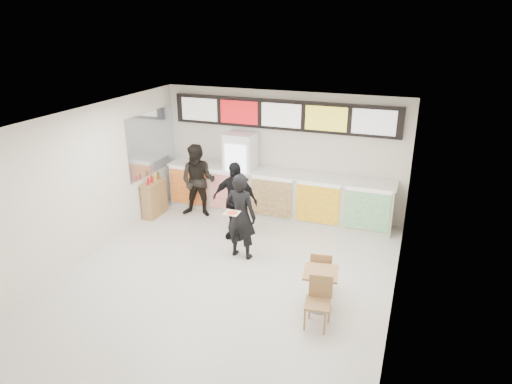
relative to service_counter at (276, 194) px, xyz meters
The scene contains 15 objects.
floor 3.15m from the service_counter, 90.00° to the right, with size 7.00×7.00×0.00m, color beige.
ceiling 3.93m from the service_counter, 90.00° to the right, with size 7.00×7.00×0.00m, color white.
wall_back 1.01m from the service_counter, 90.00° to the left, with size 6.00×6.00×0.00m, color silver.
wall_left 4.41m from the service_counter, 134.13° to the right, with size 7.00×7.00×0.00m, color silver.
wall_right 4.41m from the service_counter, 45.87° to the right, with size 7.00×7.00×0.00m, color silver.
service_counter is the anchor object (origin of this frame).
menu_board 1.90m from the service_counter, 90.00° to the left, with size 5.50×0.14×0.70m.
drinks_fridge 1.03m from the service_counter, behind, with size 0.70×0.67×2.00m.
mirror_panel 3.28m from the service_counter, 167.87° to the right, with size 0.01×2.00×1.50m, color #B2B7BF.
customer_main 2.20m from the service_counter, 91.19° to the right, with size 0.65×0.43×1.79m, color black.
customer_left 1.92m from the service_counter, 161.21° to the right, with size 0.87×0.68×1.79m, color black.
customer_mid 1.52m from the service_counter, 109.62° to the right, with size 1.02×0.43×1.74m, color black.
pizza_slice 2.69m from the service_counter, 90.98° to the right, with size 0.36×0.36×0.02m.
cafe_table 3.85m from the service_counter, 61.21° to the right, with size 0.63×1.46×0.83m.
condiment_ledge 2.99m from the service_counter, 160.76° to the right, with size 0.31×0.77×1.03m.
Camera 1 is at (3.10, -6.74, 4.59)m, focal length 32.00 mm.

